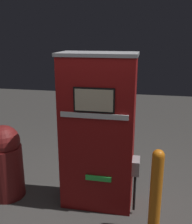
{
  "coord_description": "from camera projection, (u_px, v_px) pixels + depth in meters",
  "views": [
    {
      "loc": [
        0.57,
        -2.78,
        2.17
      ],
      "look_at": [
        0.0,
        0.12,
        1.3
      ],
      "focal_mm": 42.0,
      "sensor_mm": 36.0,
      "label": 1
    }
  ],
  "objects": [
    {
      "name": "ground_plane",
      "position": [
        94.0,
        212.0,
        3.33
      ],
      "size": [
        14.0,
        14.0,
        0.0
      ],
      "primitive_type": "plane",
      "color": "#423F3D"
    },
    {
      "name": "gas_pump",
      "position": [
        98.0,
        133.0,
        3.27
      ],
      "size": [
        1.0,
        0.5,
        1.98
      ],
      "color": "maroon",
      "rests_on": "ground_plane"
    },
    {
      "name": "safety_bollard",
      "position": [
        156.0,
        191.0,
        2.85
      ],
      "size": [
        0.13,
        0.13,
        1.03
      ],
      "color": "orange",
      "rests_on": "ground_plane"
    },
    {
      "name": "trash_bin",
      "position": [
        5.0,
        161.0,
        3.55
      ],
      "size": [
        0.46,
        0.46,
        1.03
      ],
      "color": "maroon",
      "rests_on": "ground_plane"
    }
  ]
}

